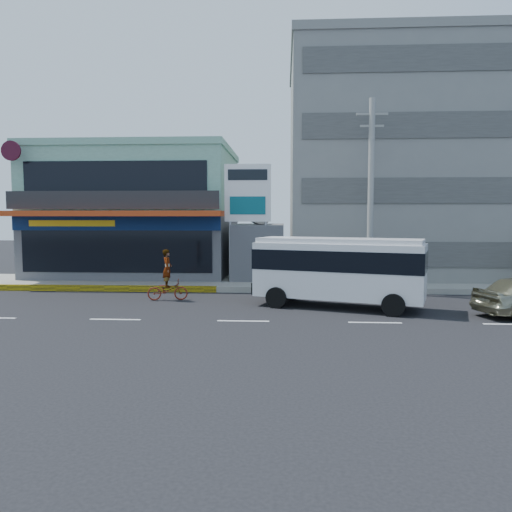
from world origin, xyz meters
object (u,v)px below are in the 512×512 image
(motorcycle_rider, at_px, (168,283))
(utility_pole_near, at_px, (371,194))
(shop_building, at_px, (141,216))
(minibus, at_px, (339,266))
(satellite_dish, at_px, (258,223))
(concrete_building, at_px, (413,171))
(billboard, at_px, (248,200))

(motorcycle_rider, bearing_deg, utility_pole_near, 16.05)
(shop_building, distance_m, minibus, 16.29)
(shop_building, bearing_deg, satellite_dish, -20.21)
(minibus, bearing_deg, concrete_building, 63.07)
(motorcycle_rider, bearing_deg, concrete_building, 36.81)
(concrete_building, relative_size, motorcycle_rider, 6.56)
(concrete_building, distance_m, motorcycle_rider, 18.55)
(shop_building, relative_size, minibus, 1.62)
(minibus, bearing_deg, shop_building, 137.69)
(shop_building, distance_m, motorcycle_rider, 10.72)
(shop_building, height_order, billboard, shop_building)
(utility_pole_near, bearing_deg, minibus, -115.44)
(utility_pole_near, bearing_deg, concrete_building, 62.24)
(concrete_building, xyz_separation_m, satellite_dish, (-10.00, -4.00, -3.42))
(shop_building, height_order, motorcycle_rider, shop_building)
(shop_building, distance_m, concrete_building, 18.28)
(shop_building, height_order, minibus, shop_building)
(satellite_dish, bearing_deg, shop_building, 159.79)
(satellite_dish, bearing_deg, concrete_building, 21.80)
(utility_pole_near, xyz_separation_m, motorcycle_rider, (-10.00, -2.88, -4.35))
(shop_building, relative_size, utility_pole_near, 1.24)
(concrete_building, bearing_deg, shop_building, -176.65)
(shop_building, height_order, satellite_dish, shop_building)
(shop_building, distance_m, satellite_dish, 8.54)
(billboard, distance_m, minibus, 8.18)
(concrete_building, bearing_deg, billboard, -151.08)
(motorcycle_rider, bearing_deg, satellite_dish, 58.30)
(concrete_building, distance_m, utility_pole_near, 8.79)
(shop_building, distance_m, utility_pole_near, 15.50)
(minibus, bearing_deg, billboard, 125.96)
(billboard, height_order, motorcycle_rider, billboard)
(concrete_building, relative_size, minibus, 2.09)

